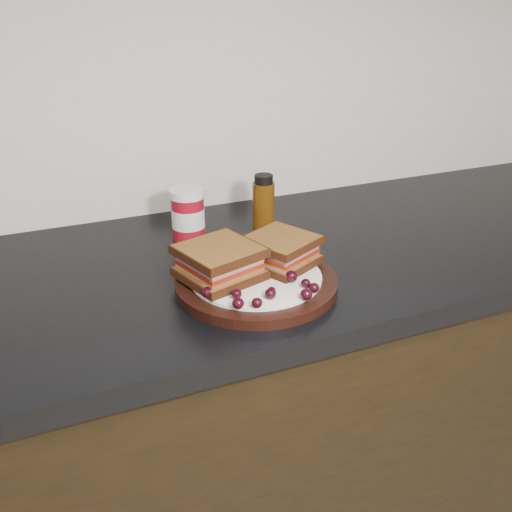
{
  "coord_description": "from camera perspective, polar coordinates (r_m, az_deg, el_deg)",
  "views": [
    {
      "loc": [
        -0.26,
        0.78,
        1.37
      ],
      "look_at": [
        0.08,
        1.58,
        0.96
      ],
      "focal_mm": 40.0,
      "sensor_mm": 36.0,
      "label": 1
    }
  ],
  "objects": [
    {
      "name": "base_cabinets",
      "position": [
        1.34,
        -5.49,
        -19.45
      ],
      "size": [
        3.96,
        0.58,
        0.86
      ],
      "primitive_type": "cube",
      "color": "black",
      "rests_on": "ground_plane"
    },
    {
      "name": "countertop",
      "position": [
        1.07,
        -6.48,
        -2.1
      ],
      "size": [
        3.98,
        0.6,
        0.04
      ],
      "primitive_type": "cube",
      "color": "black",
      "rests_on": "base_cabinets"
    },
    {
      "name": "plate",
      "position": [
        0.98,
        0.0,
        -2.68
      ],
      "size": [
        0.28,
        0.28,
        0.02
      ],
      "primitive_type": "cylinder",
      "color": "black",
      "rests_on": "countertop"
    },
    {
      "name": "sandwich_left",
      "position": [
        0.96,
        -3.67,
        -0.6
      ],
      "size": [
        0.15,
        0.15,
        0.06
      ],
      "primitive_type": null,
      "rotation": [
        0.0,
        0.0,
        0.3
      ],
      "color": "brown",
      "rests_on": "plate"
    },
    {
      "name": "sandwich_right",
      "position": [
        1.01,
        2.49,
        0.58
      ],
      "size": [
        0.15,
        0.15,
        0.05
      ],
      "primitive_type": null,
      "rotation": [
        0.0,
        0.0,
        0.46
      ],
      "color": "brown",
      "rests_on": "plate"
    },
    {
      "name": "grape_0",
      "position": [
        0.91,
        -4.88,
        -3.65
      ],
      "size": [
        0.02,
        0.02,
        0.02
      ],
      "primitive_type": "ellipsoid",
      "color": "black",
      "rests_on": "plate"
    },
    {
      "name": "grape_1",
      "position": [
        0.9,
        -1.96,
        -3.81
      ],
      "size": [
        0.02,
        0.02,
        0.02
      ],
      "primitive_type": "ellipsoid",
      "color": "black",
      "rests_on": "plate"
    },
    {
      "name": "grape_2",
      "position": [
        0.88,
        -1.8,
        -4.75
      ],
      "size": [
        0.02,
        0.02,
        0.02
      ],
      "primitive_type": "ellipsoid",
      "color": "black",
      "rests_on": "plate"
    },
    {
      "name": "grape_3",
      "position": [
        0.88,
        0.1,
        -4.7
      ],
      "size": [
        0.02,
        0.02,
        0.02
      ],
      "primitive_type": "ellipsoid",
      "color": "black",
      "rests_on": "plate"
    },
    {
      "name": "grape_4",
      "position": [
        0.9,
        1.46,
        -3.79
      ],
      "size": [
        0.02,
        0.02,
        0.02
      ],
      "primitive_type": "ellipsoid",
      "color": "black",
      "rests_on": "plate"
    },
    {
      "name": "grape_5",
      "position": [
        0.91,
        1.56,
        -3.51
      ],
      "size": [
        0.01,
        0.01,
        0.01
      ],
      "primitive_type": "ellipsoid",
      "color": "black",
      "rests_on": "plate"
    },
    {
      "name": "grape_6",
      "position": [
        0.9,
        5.05,
        -3.84
      ],
      "size": [
        0.02,
        0.02,
        0.02
      ],
      "primitive_type": "ellipsoid",
      "color": "black",
      "rests_on": "plate"
    },
    {
      "name": "grape_7",
      "position": [
        0.92,
        5.81,
        -3.18
      ],
      "size": [
        0.02,
        0.02,
        0.02
      ],
      "primitive_type": "ellipsoid",
      "color": "black",
      "rests_on": "plate"
    },
    {
      "name": "grape_8",
      "position": [
        0.94,
        5.0,
        -2.73
      ],
      "size": [
        0.02,
        0.02,
        0.02
      ],
      "primitive_type": "ellipsoid",
      "color": "black",
      "rests_on": "plate"
    },
    {
      "name": "grape_9",
      "position": [
        0.95,
        3.56,
        -2.05
      ],
      "size": [
        0.02,
        0.02,
        0.02
      ],
      "primitive_type": "ellipsoid",
      "color": "black",
      "rests_on": "plate"
    },
    {
      "name": "grape_10",
      "position": [
        1.0,
        5.06,
        -0.71
      ],
      "size": [
        0.02,
        0.02,
        0.02
      ],
      "primitive_type": "ellipsoid",
      "color": "black",
      "rests_on": "plate"
    },
    {
      "name": "grape_11",
      "position": [
        1.0,
        3.83,
        -0.82
      ],
      "size": [
        0.02,
        0.02,
        0.01
      ],
      "primitive_type": "ellipsoid",
      "color": "black",
      "rests_on": "plate"
    },
    {
      "name": "grape_12",
      "position": [
        1.02,
        3.78,
        -0.06
      ],
      "size": [
        0.02,
        0.02,
        0.02
      ],
      "primitive_type": "ellipsoid",
      "color": "black",
      "rests_on": "plate"
    },
    {
      "name": "grape_13",
      "position": [
        1.05,
        1.53,
        0.55
      ],
      "size": [
        0.02,
        0.02,
        0.02
      ],
      "primitive_type": "ellipsoid",
      "color": "black",
      "rests_on": "plate"
    },
    {
      "name": "grape_14",
      "position": [
        1.0,
        -4.14,
        -0.86
      ],
      "size": [
        0.02,
        0.02,
        0.01
      ],
      "primitive_type": "ellipsoid",
      "color": "black",
      "rests_on": "plate"
    },
    {
      "name": "grape_15",
      "position": [
        0.98,
        -3.8,
        -1.41
      ],
      "size": [
        0.02,
        0.02,
        0.02
      ],
      "primitive_type": "ellipsoid",
      "color": "black",
      "rests_on": "plate"
    },
    {
      "name": "grape_16",
      "position": [
        0.95,
        -4.5,
        -2.45
      ],
      "size": [
        0.02,
        0.02,
        0.02
      ],
      "primitive_type": "ellipsoid",
      "color": "black",
      "rests_on": "plate"
    },
    {
      "name": "grape_17",
      "position": [
        0.94,
        -4.56,
        -2.52
      ],
      "size": [
        0.02,
        0.02,
        0.02
      ],
      "primitive_type": "ellipsoid",
      "color": "black",
      "rests_on": "plate"
    },
    {
      "name": "grape_18",
      "position": [
        0.98,
        -4.46,
        -1.24
      ],
      "size": [
        0.02,
        0.02,
        0.02
      ],
      "primitive_type": "ellipsoid",
      "color": "black",
      "rests_on": "plate"
    },
    {
      "name": "grape_19",
      "position": [
        0.98,
        -4.45,
        -1.41
      ],
      "size": [
        0.02,
        0.02,
        0.02
      ],
      "primitive_type": "ellipsoid",
      "color": "black",
      "rests_on": "plate"
    },
    {
      "name": "grape_20",
      "position": [
        0.94,
        -3.33,
        -2.61
      ],
      "size": [
        0.02,
        0.02,
        0.01
      ],
      "primitive_type": "ellipsoid",
      "color": "black",
      "rests_on": "plate"
    },
    {
      "name": "condiment_jar",
      "position": [
        1.17,
        -6.82,
        4.2
      ],
      "size": [
        0.09,
        0.09,
        0.1
      ],
      "primitive_type": "cylinder",
      "rotation": [
        0.0,
        0.0,
        0.33
      ],
      "color": "maroon",
      "rests_on": "countertop"
    },
    {
      "name": "oil_bottle",
      "position": [
        1.18,
        0.75,
        5.18
      ],
      "size": [
        0.05,
        0.05,
        0.13
      ],
      "primitive_type": "cylinder",
      "rotation": [
        0.0,
        0.0,
        -0.01
      ],
      "color": "#462607",
      "rests_on": "countertop"
    }
  ]
}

